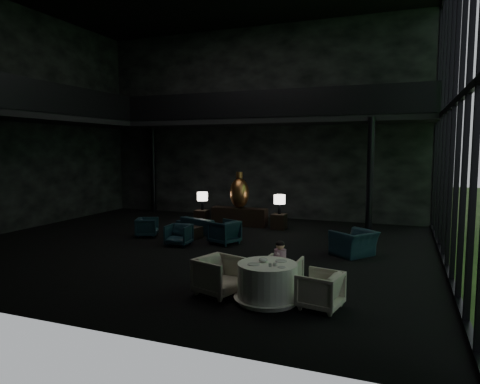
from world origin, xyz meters
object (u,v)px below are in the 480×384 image
(table_lamp_left, at_px, (202,197))
(bronze_urn, at_px, (239,193))
(dining_chair_west, at_px, (219,272))
(window_armchair, at_px, (354,239))
(coffee_table, at_px, (185,233))
(table_lamp_right, at_px, (280,200))
(lounge_armchair_west, at_px, (147,227))
(sofa, at_px, (202,223))
(side_table_left, at_px, (202,217))
(lounge_armchair_east, at_px, (224,230))
(child, at_px, (280,254))
(dining_chair_north, at_px, (283,272))
(dining_chair_east, at_px, (320,289))
(lounge_armchair_south, at_px, (179,235))
(side_table_right, at_px, (279,221))
(dining_table, at_px, (267,285))
(console, at_px, (240,217))

(table_lamp_left, bearing_deg, bronze_urn, -2.86)
(dining_chair_west, bearing_deg, window_armchair, -9.66)
(coffee_table, bearing_deg, table_lamp_right, 49.25)
(bronze_urn, relative_size, coffee_table, 1.57)
(table_lamp_right, bearing_deg, lounge_armchair_west, -141.60)
(sofa, bearing_deg, side_table_left, -45.46)
(lounge_armchair_east, distance_m, window_armchair, 3.91)
(sofa, height_order, child, child)
(table_lamp_right, distance_m, dining_chair_west, 7.34)
(dining_chair_north, bearing_deg, coffee_table, -39.38)
(table_lamp_left, bearing_deg, dining_chair_east, -50.97)
(lounge_armchair_south, bearing_deg, sofa, 91.68)
(window_armchair, relative_size, dining_chair_west, 1.16)
(dining_chair_west, xyz_separation_m, child, (1.01, 0.89, 0.26))
(lounge_armchair_south, bearing_deg, lounge_armchair_west, 150.92)
(side_table_right, distance_m, window_armchair, 4.27)
(coffee_table, bearing_deg, sofa, 84.19)
(bronze_urn, height_order, child, bronze_urn)
(lounge_armchair_west, bearing_deg, dining_chair_east, -147.01)
(lounge_armchair_west, distance_m, lounge_armchair_east, 2.82)
(dining_table, xyz_separation_m, dining_chair_north, (0.08, 0.81, 0.04))
(window_armchair, distance_m, coffee_table, 5.42)
(lounge_armchair_south, bearing_deg, dining_chair_north, -38.63)
(bronze_urn, distance_m, lounge_armchair_west, 3.83)
(dining_chair_east, bearing_deg, lounge_armchair_south, -115.10)
(table_lamp_right, height_order, window_armchair, table_lamp_right)
(table_lamp_right, distance_m, sofa, 2.96)
(lounge_armchair_east, xyz_separation_m, dining_chair_east, (3.76, -4.29, -0.05))
(side_table_right, height_order, lounge_armchair_east, lounge_armchair_east)
(sofa, bearing_deg, lounge_armchair_west, 58.84)
(bronze_urn, distance_m, table_lamp_left, 1.62)
(lounge_armchair_south, distance_m, dining_table, 5.34)
(lounge_armchair_south, distance_m, dining_chair_west, 4.60)
(console, height_order, lounge_armchair_east, lounge_armchair_east)
(window_armchair, bearing_deg, lounge_armchair_south, -47.10)
(bronze_urn, height_order, coffee_table, bronze_urn)
(lounge_armchair_south, xyz_separation_m, dining_chair_west, (2.91, -3.56, 0.13))
(lounge_armchair_east, relative_size, child, 1.53)
(side_table_left, distance_m, table_lamp_left, 0.77)
(table_lamp_left, relative_size, side_table_right, 1.27)
(child, bearing_deg, table_lamp_right, -74.05)
(lounge_armchair_south, distance_m, coffee_table, 0.98)
(bronze_urn, height_order, dining_chair_north, bronze_urn)
(lounge_armchair_east, relative_size, dining_table, 0.64)
(side_table_right, bearing_deg, table_lamp_right, 90.00)
(dining_table, height_order, dining_chair_west, dining_chair_west)
(bronze_urn, bearing_deg, dining_chair_east, -58.93)
(side_table_left, distance_m, side_table_right, 3.20)
(coffee_table, bearing_deg, lounge_armchair_south, -71.69)
(side_table_left, distance_m, window_armchair, 6.96)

